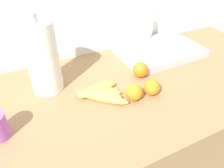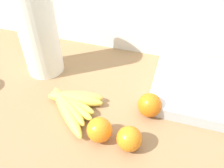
% 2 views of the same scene
% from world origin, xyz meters
% --- Properties ---
extents(counter, '(1.78, 0.71, 0.91)m').
position_xyz_m(counter, '(0.00, 0.00, 0.46)').
color(counter, olive).
rests_on(counter, ground).
extents(wall_back, '(2.18, 0.06, 1.30)m').
position_xyz_m(wall_back, '(0.00, 0.38, 0.65)').
color(wall_back, silver).
rests_on(wall_back, ground).
extents(banana_bunch, '(0.18, 0.19, 0.04)m').
position_xyz_m(banana_bunch, '(-0.10, -0.00, 0.93)').
color(banana_bunch, '#E3CB4C').
rests_on(banana_bunch, counter).
extents(orange_back_right, '(0.07, 0.07, 0.07)m').
position_xyz_m(orange_back_right, '(0.10, -0.08, 0.95)').
color(orange_back_right, orange).
rests_on(orange_back_right, counter).
extents(orange_right, '(0.07, 0.07, 0.07)m').
position_xyz_m(orange_right, '(0.13, 0.05, 0.95)').
color(orange_right, orange).
rests_on(orange_right, counter).
extents(orange_back_left, '(0.07, 0.07, 0.07)m').
position_xyz_m(orange_back_left, '(0.02, -0.08, 0.95)').
color(orange_back_left, orange).
rests_on(orange_back_left, counter).
extents(paper_towel_roll, '(0.13, 0.13, 0.32)m').
position_xyz_m(paper_towel_roll, '(-0.27, 0.15, 1.06)').
color(paper_towel_roll, white).
rests_on(paper_towel_roll, counter).
extents(sink_basin, '(0.43, 0.30, 0.20)m').
position_xyz_m(sink_basin, '(0.34, 0.19, 0.93)').
color(sink_basin, '#B7BABF').
rests_on(sink_basin, counter).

